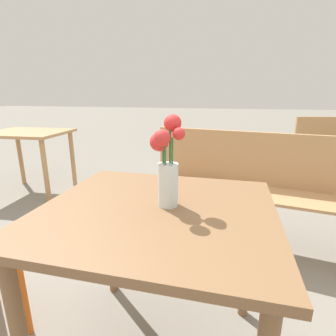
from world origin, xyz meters
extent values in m
cube|color=brown|center=(0.00, 0.00, 0.70)|extent=(0.86, 0.78, 0.03)
cylinder|color=brown|center=(-0.37, 0.33, 0.34)|extent=(0.05, 0.05, 0.69)
cylinder|color=brown|center=(0.37, 0.33, 0.34)|extent=(0.05, 0.05, 0.69)
cylinder|color=silver|center=(0.04, 0.03, 0.80)|extent=(0.08, 0.08, 0.16)
cylinder|color=silver|center=(0.04, 0.03, 0.76)|extent=(0.07, 0.07, 0.09)
cylinder|color=#337038|center=(0.05, 0.03, 0.85)|extent=(0.01, 0.01, 0.25)
sphere|color=red|center=(0.07, 0.03, 0.99)|extent=(0.04, 0.04, 0.04)
cylinder|color=#337038|center=(0.04, 0.04, 0.86)|extent=(0.01, 0.01, 0.27)
sphere|color=red|center=(0.04, 0.07, 1.02)|extent=(0.06, 0.06, 0.06)
cylinder|color=#337038|center=(0.02, 0.03, 0.83)|extent=(0.01, 0.01, 0.21)
sphere|color=red|center=(0.00, 0.04, 0.95)|extent=(0.07, 0.07, 0.07)
cylinder|color=#337038|center=(0.03, 0.01, 0.84)|extent=(0.01, 0.01, 0.23)
sphere|color=red|center=(0.02, -0.01, 0.98)|extent=(0.06, 0.06, 0.06)
cylinder|color=orange|center=(-0.64, -0.03, 0.22)|extent=(0.03, 0.03, 0.43)
cube|color=tan|center=(0.56, 0.96, 0.44)|extent=(1.87, 0.64, 0.02)
cube|color=tan|center=(0.58, 1.12, 0.65)|extent=(1.82, 0.32, 0.40)
cube|color=tan|center=(-0.29, 1.10, 0.21)|extent=(0.11, 0.33, 0.43)
cube|color=tan|center=(1.10, 2.47, 0.21)|extent=(0.12, 0.33, 0.43)
cube|color=tan|center=(-1.94, 1.58, 0.70)|extent=(0.87, 0.71, 0.03)
cylinder|color=tan|center=(-1.57, 1.34, 0.34)|extent=(0.05, 0.05, 0.69)
cylinder|color=tan|center=(-2.31, 1.83, 0.34)|extent=(0.05, 0.05, 0.69)
cylinder|color=tan|center=(-1.60, 1.87, 0.34)|extent=(0.05, 0.05, 0.69)
camera|label=1|loc=(0.25, -0.86, 1.12)|focal=28.00mm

